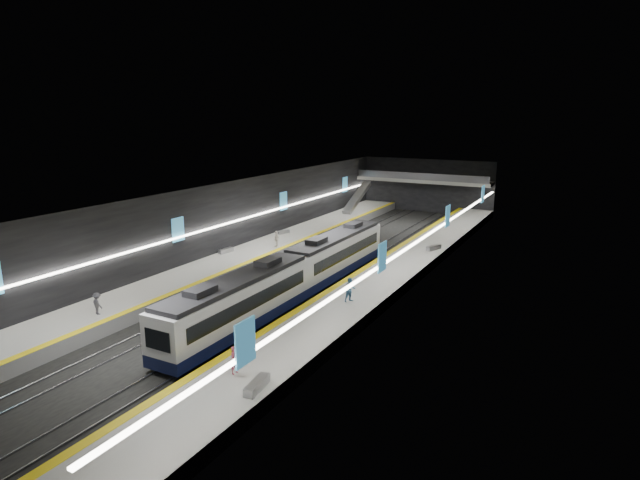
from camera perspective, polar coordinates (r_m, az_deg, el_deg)
The scene contains 26 objects.
ground at distance 51.85m, azimuth -0.41°, elevation -3.18°, with size 70.00×70.00×0.00m, color black.
ceiling at distance 50.14m, azimuth -0.42°, elevation 5.61°, with size 20.00×70.00×0.04m, color beige.
wall_left at distance 56.24m, azimuth -9.40°, elevation 2.16°, with size 0.04×70.00×8.00m, color black.
wall_right at distance 47.00m, azimuth 10.34°, elevation -0.11°, with size 0.04×70.00×8.00m, color black.
wall_back at distance 82.83m, azimuth 11.34°, elevation 5.70°, with size 20.00×0.04×8.00m, color black.
platform_left at distance 55.57m, azimuth -7.21°, elevation -1.60°, with size 5.00×70.00×1.00m, color slate.
tile_surface_left at distance 55.44m, azimuth -7.23°, elevation -1.10°, with size 5.00×70.00×0.02m, color #AFAFAA.
tactile_strip_left at distance 54.22m, azimuth -5.33°, elevation -1.37°, with size 0.60×70.00×0.02m, color yellow.
platform_right at distance 48.71m, azimuth 7.37°, elevation -3.79°, with size 5.00×70.00×1.00m, color slate.
tile_surface_right at distance 48.56m, azimuth 7.39°, elevation -3.21°, with size 5.00×70.00×0.02m, color #AFAFAA.
tactile_strip_right at distance 49.34m, azimuth 5.00°, elevation -2.87°, with size 0.60×70.00×0.02m, color yellow.
rails at distance 51.84m, azimuth -0.41°, elevation -3.11°, with size 6.52×70.00×0.12m.
train at distance 43.17m, azimuth -2.77°, elevation -3.61°, with size 2.69×30.04×3.60m.
ad_posters at distance 51.61m, azimuth 0.12°, elevation 1.90°, with size 19.94×53.50×2.20m.
cove_light_left at distance 56.15m, azimuth -9.23°, elevation 1.95°, with size 0.25×68.60×0.12m, color white.
cove_light_right at distance 47.10m, azimuth 10.10°, elevation -0.32°, with size 0.25×68.60×0.12m, color white.
mezzanine_bridge at distance 80.73m, azimuth 10.93°, elevation 6.27°, with size 20.00×3.00×1.50m.
escalator at distance 77.24m, azimuth 3.97°, elevation 4.56°, with size 1.20×8.00×0.60m, color #99999E.
bench_left_near at distance 54.88m, azimuth -9.99°, elevation -1.13°, with size 0.49×1.76×0.43m, color #99999E.
bench_left_far at distance 62.66m, azimuth -3.94°, elevation 0.86°, with size 0.45×1.62×0.40m, color #99999E.
bench_right_near at distance 28.57m, azimuth -6.75°, elevation -15.14°, with size 0.56×2.01×0.49m, color #99999E.
bench_right_far at distance 56.42m, azimuth 12.02°, elevation -0.80°, with size 0.52×1.87×0.46m, color #99999E.
passenger_right_a at distance 30.04m, azimuth -9.09°, elevation -12.57°, with size 0.57×0.37×1.56m, color #C2485F.
passenger_right_b at distance 40.17m, azimuth 3.25°, elevation -5.34°, with size 0.90×0.70×1.86m, color #5386B4.
passenger_left_a at distance 56.46m, azimuth -4.66°, elevation 0.12°, with size 1.00×0.42×1.71m, color beige.
passenger_left_b at distance 40.82m, azimuth -22.66°, elevation -6.30°, with size 1.02×0.59×1.58m, color #3C3C43.
Camera 1 is at (23.84, -43.57, 14.91)m, focal length 30.00 mm.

